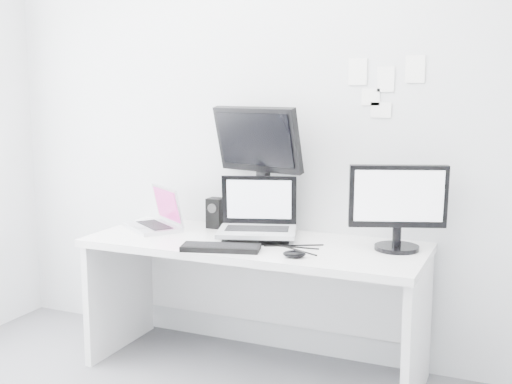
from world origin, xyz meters
The scene contains 14 objects.
back_wall centered at (0.00, 1.60, 1.35)m, with size 3.60×3.60×0.00m, color silver.
desk centered at (0.00, 1.25, 0.36)m, with size 1.80×0.70×0.73m, color white.
macbook centered at (-0.66, 1.29, 0.86)m, with size 0.34×0.26×0.26m, color silver.
speaker centered at (-0.34, 1.47, 0.82)m, with size 0.09×0.09×0.17m, color black.
dell_laptop centered at (0.00, 1.29, 0.90)m, with size 0.41×0.32×0.34m, color #B4B6BC.
rear_monitor centered at (-0.06, 1.47, 1.09)m, with size 0.53×0.19×0.73m, color black.
samsung_monitor centered at (0.73, 1.37, 0.95)m, with size 0.49×0.22×0.45m, color black.
keyboard centered at (-0.08, 1.01, 0.74)m, with size 0.39×0.14×0.03m, color black.
mouse centered at (0.31, 1.02, 0.75)m, with size 0.11×0.07×0.04m, color black.
wall_note_0 centered at (0.45, 1.59, 1.62)m, with size 0.10×0.00×0.14m, color white.
wall_note_1 centered at (0.60, 1.59, 1.58)m, with size 0.09×0.00×0.13m, color white.
wall_note_2 centered at (0.75, 1.59, 1.63)m, with size 0.10×0.00×0.14m, color white.
wall_note_3 centered at (0.58, 1.59, 1.42)m, with size 0.11×0.00×0.08m, color white.
wall_note_4 centered at (0.52, 1.59, 1.49)m, with size 0.10×0.00×0.09m, color white.
Camera 1 is at (1.33, -1.80, 1.53)m, focal length 45.14 mm.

